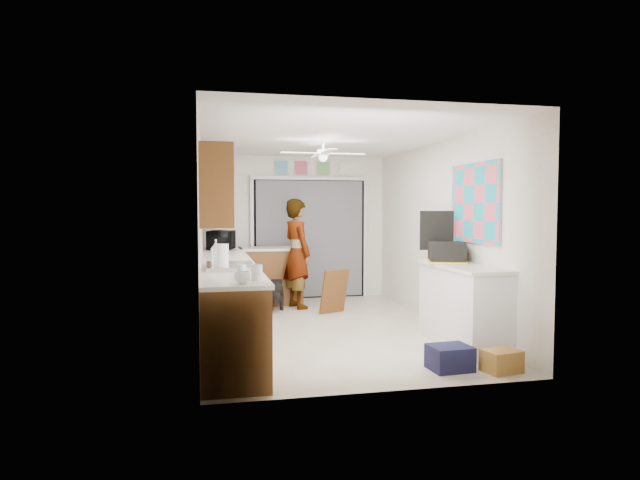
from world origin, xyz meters
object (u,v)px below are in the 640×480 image
soap_bottle (216,252)px  cardboard_box (501,361)px  microwave (221,240)px  cup (242,278)px  man (297,253)px  paper_towel_roll (222,257)px  navy_crate (450,358)px  dog (277,293)px  suitcase (446,252)px

soap_bottle → cardboard_box: size_ratio=0.86×
microwave → cup: size_ratio=4.01×
microwave → cup: (0.07, -3.99, -0.10)m
cardboard_box → man: (-1.38, 3.75, 0.76)m
paper_towel_roll → man: (1.25, 2.75, -0.21)m
navy_crate → dog: bearing=109.2°
cup → soap_bottle: bearing=96.5°
cup → navy_crate: cup is taller
cardboard_box → man: man is taller
paper_towel_roll → cardboard_box: paper_towel_roll is taller
microwave → navy_crate: bearing=-138.1°
paper_towel_roll → navy_crate: (2.16, -0.83, -0.96)m
cup → man: bearing=73.7°
soap_bottle → cardboard_box: soap_bottle is taller
paper_towel_roll → man: 3.03m
microwave → suitcase: 3.65m
suitcase → cup: bearing=-131.1°
paper_towel_roll → cardboard_box: bearing=-20.8°
cup → suitcase: suitcase is taller
dog → paper_towel_roll: bearing=-100.1°
soap_bottle → navy_crate: (2.22, -1.46, -0.97)m
microwave → cardboard_box: bearing=-134.1°
paper_towel_roll → cardboard_box: (2.63, -1.00, -0.97)m
paper_towel_roll → dog: bearing=71.6°
cardboard_box → navy_crate: 0.49m
soap_bottle → microwave: bearing=87.0°
suitcase → man: 2.77m
cardboard_box → dog: (-1.71, 3.75, 0.15)m
cup → man: size_ratio=0.08×
navy_crate → man: 3.78m
cup → suitcase: (2.56, 1.45, 0.06)m
soap_bottle → paper_towel_roll: 0.63m
microwave → soap_bottle: bearing=-170.2°
suitcase → dog: 3.06m
cup → cardboard_box: cup is taller
microwave → cardboard_box: microwave is taller
suitcase → dog: bearing=146.5°
cardboard_box → soap_bottle: bearing=148.7°
soap_bottle → paper_towel_roll: (0.06, -0.63, -0.01)m
navy_crate → cup: bearing=-174.0°
suitcase → navy_crate: (-0.53, -1.24, -0.94)m
cardboard_box → navy_crate: size_ratio=0.87×
soap_bottle → dog: bearing=65.4°
soap_bottle → suitcase: size_ratio=0.54×
soap_bottle → navy_crate: 2.83m
soap_bottle → paper_towel_roll: size_ratio=1.06×
cup → dog: (0.78, 3.80, -0.74)m
man → soap_bottle: bearing=131.3°
microwave → navy_crate: size_ratio=1.37×
cardboard_box → man: bearing=110.2°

